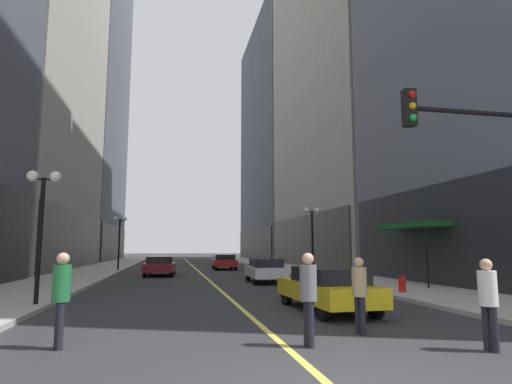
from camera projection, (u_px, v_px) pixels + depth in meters
The scene contains 21 objects.
ground_plane at pixel (195, 268), 39.59m from camera, with size 200.00×200.00×0.00m, color #2D2D30.
sidewalk_left at pixel (103, 268), 38.00m from camera, with size 4.50×78.00×0.15m, color #ADA8A0.
sidewalk_right at pixel (280, 266), 41.21m from camera, with size 4.50×78.00×0.15m, color #ADA8A0.
lane_centre_stripe at pixel (195, 268), 39.59m from camera, with size 0.16×70.00×0.01m, color #E5D64C.
building_left_far at pixel (72, 24), 65.09m from camera, with size 15.45×26.00×72.54m.
building_right_mid at pixel (348, 59), 45.02m from camera, with size 10.68×24.00×44.00m.
building_right_far at pixel (298, 142), 69.90m from camera, with size 15.07×26.00×38.74m.
storefront_awning_right at pixel (412, 226), 21.30m from camera, with size 1.60×4.73×3.12m.
car_yellow at pixel (327, 287), 12.93m from camera, with size 1.91×4.75×1.32m.
car_white at pixel (265, 269), 23.27m from camera, with size 1.88×4.08×1.32m.
car_maroon at pixel (160, 265), 29.05m from camera, with size 2.17×4.73×1.32m.
car_red at pixel (224, 261), 37.28m from camera, with size 2.02×4.72×1.32m.
pedestrian_in_green_parka at pixel (61, 292), 8.17m from camera, with size 0.44×0.44×1.83m.
pedestrian_in_tan_trench at pixel (359, 289), 9.56m from camera, with size 0.42×0.42×1.71m.
pedestrian_in_white_shirt at pixel (488, 297), 7.98m from camera, with size 0.41×0.41×1.71m.
pedestrian_in_grey_suit at pixel (308, 291), 8.36m from camera, with size 0.37×0.37×1.82m.
traffic_light_near_right at pixel (493, 172), 10.19m from camera, with size 3.43×0.35×5.65m.
street_lamp_left_near at pixel (42, 206), 13.73m from camera, with size 1.06×0.36×4.43m.
street_lamp_left_far at pixel (120, 231), 34.41m from camera, with size 1.06×0.36×4.43m.
street_lamp_right_mid at pixel (312, 226), 26.42m from camera, with size 1.06×0.36×4.43m.
fire_hydrant_right at pixel (402, 286), 16.92m from camera, with size 0.28×0.28×0.80m, color red.
Camera 1 is at (-2.24, -5.53, 1.93)m, focal length 29.62 mm.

